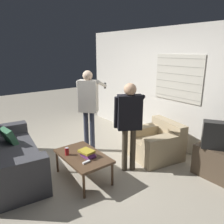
{
  "coord_description": "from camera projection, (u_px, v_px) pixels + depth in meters",
  "views": [
    {
      "loc": [
        3.08,
        -1.82,
        2.08
      ],
      "look_at": [
        0.1,
        0.5,
        1.0
      ],
      "focal_mm": 35.0,
      "sensor_mm": 36.0,
      "label": 1
    }
  ],
  "objects": [
    {
      "name": "ground_plane",
      "position": [
        87.0,
        168.0,
        3.99
      ],
      "size": [
        16.0,
        16.0,
        0.0
      ],
      "primitive_type": "plane",
      "color": "#B2A893"
    },
    {
      "name": "wall_back",
      "position": [
        164.0,
        87.0,
        4.82
      ],
      "size": [
        5.2,
        0.08,
        2.55
      ],
      "color": "silver",
      "rests_on": "ground_plane"
    },
    {
      "name": "couch_blue",
      "position": [
        8.0,
        158.0,
        3.7
      ],
      "size": [
        2.02,
        1.08,
        0.84
      ],
      "rotation": [
        0.0,
        0.0,
        -0.13
      ],
      "color": "#424247",
      "rests_on": "ground_plane"
    },
    {
      "name": "armchair_beige",
      "position": [
        156.0,
        143.0,
        4.35
      ],
      "size": [
        1.03,
        1.02,
        0.71
      ],
      "rotation": [
        0.0,
        0.0,
        2.93
      ],
      "color": "tan",
      "rests_on": "ground_plane"
    },
    {
      "name": "coffee_table",
      "position": [
        83.0,
        157.0,
        3.57
      ],
      "size": [
        0.98,
        0.6,
        0.43
      ],
      "color": "brown",
      "rests_on": "ground_plane"
    },
    {
      "name": "person_left_standing",
      "position": [
        89.0,
        102.0,
        4.42
      ],
      "size": [
        0.47,
        0.82,
        1.69
      ],
      "rotation": [
        0.0,
        0.0,
        0.7
      ],
      "color": "#33384C",
      "rests_on": "ground_plane"
    },
    {
      "name": "person_right_standing",
      "position": [
        129.0,
        117.0,
        3.68
      ],
      "size": [
        0.53,
        0.72,
        1.57
      ],
      "rotation": [
        0.0,
        0.0,
        1.02
      ],
      "color": "#4C4233",
      "rests_on": "ground_plane"
    },
    {
      "name": "book_stack",
      "position": [
        87.0,
        153.0,
        3.49
      ],
      "size": [
        0.27,
        0.22,
        0.11
      ],
      "color": "#75387F",
      "rests_on": "coffee_table"
    },
    {
      "name": "soda_can",
      "position": [
        67.0,
        151.0,
        3.55
      ],
      "size": [
        0.07,
        0.07,
        0.13
      ],
      "color": "red",
      "rests_on": "coffee_table"
    },
    {
      "name": "spare_remote",
      "position": [
        86.0,
        162.0,
        3.31
      ],
      "size": [
        0.06,
        0.13,
        0.02
      ],
      "rotation": [
        0.0,
        0.0,
        0.12
      ],
      "color": "white",
      "rests_on": "coffee_table"
    }
  ]
}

